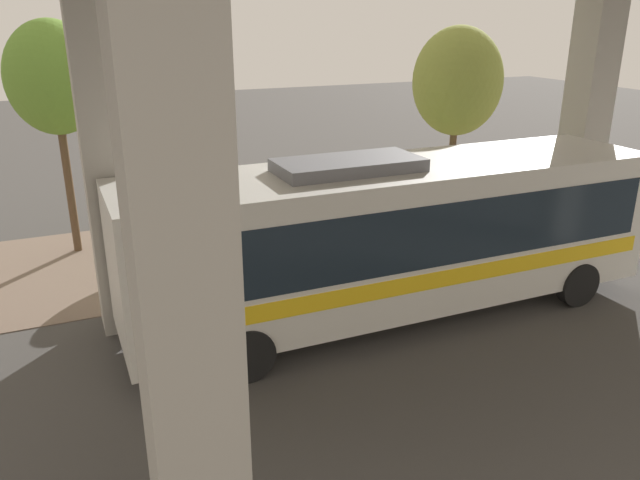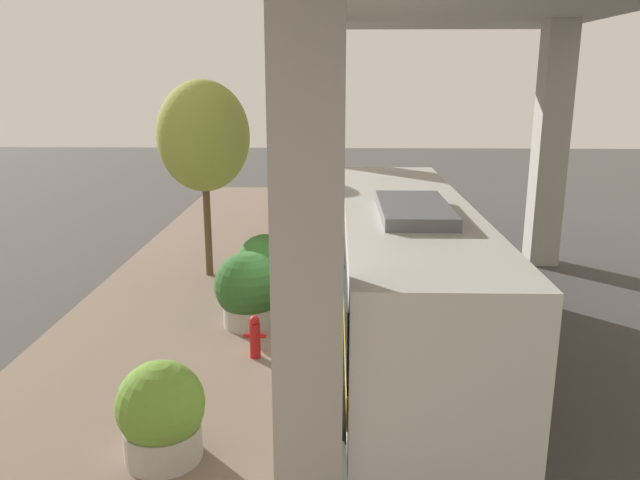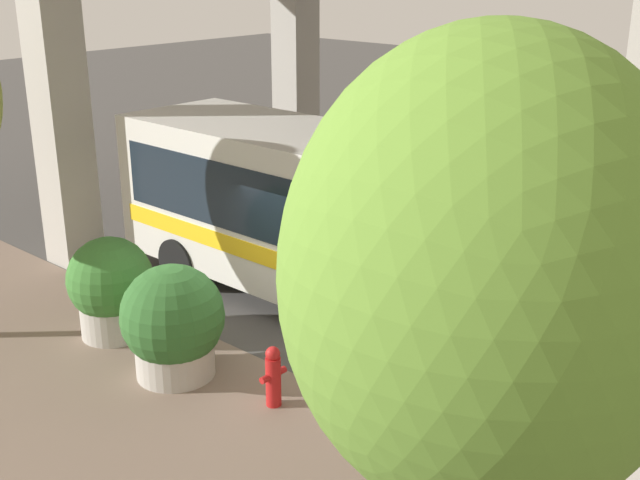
{
  "view_description": "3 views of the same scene",
  "coord_description": "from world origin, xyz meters",
  "px_view_note": "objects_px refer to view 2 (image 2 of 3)",
  "views": [
    {
      "loc": [
        12.84,
        -6.99,
        6.09
      ],
      "look_at": [
        -0.52,
        -1.16,
        0.8
      ],
      "focal_mm": 35.0,
      "sensor_mm": 36.0,
      "label": 1
    },
    {
      "loc": [
        0.86,
        -13.66,
        5.85
      ],
      "look_at": [
        0.49,
        -0.1,
        2.31
      ],
      "focal_mm": 35.0,
      "sensor_mm": 36.0,
      "label": 2
    },
    {
      "loc": [
        -8.11,
        -8.75,
        6.32
      ],
      "look_at": [
        0.23,
        -1.31,
        2.3
      ],
      "focal_mm": 45.0,
      "sensor_mm": 36.0,
      "label": 3
    }
  ],
  "objects_px": {
    "planter_middle": "(161,414)",
    "planter_front": "(248,290)",
    "street_tree_far": "(203,137)",
    "bus": "(405,266)",
    "planter_back": "(265,267)",
    "fire_hydrant": "(255,337)"
  },
  "relations": [
    {
      "from": "planter_middle",
      "to": "planter_front",
      "type": "bearing_deg",
      "value": 83.78
    },
    {
      "from": "planter_middle",
      "to": "street_tree_far",
      "type": "height_order",
      "value": "street_tree_far"
    },
    {
      "from": "planter_front",
      "to": "planter_middle",
      "type": "xyz_separation_m",
      "value": [
        -0.6,
        -5.49,
        -0.12
      ]
    },
    {
      "from": "bus",
      "to": "planter_back",
      "type": "height_order",
      "value": "bus"
    },
    {
      "from": "planter_front",
      "to": "street_tree_far",
      "type": "distance_m",
      "value": 5.45
    },
    {
      "from": "fire_hydrant",
      "to": "planter_front",
      "type": "bearing_deg",
      "value": 101.81
    },
    {
      "from": "planter_front",
      "to": "street_tree_far",
      "type": "xyz_separation_m",
      "value": [
        -1.76,
        3.97,
        3.29
      ]
    },
    {
      "from": "planter_back",
      "to": "street_tree_far",
      "type": "relative_size",
      "value": 0.31
    },
    {
      "from": "planter_front",
      "to": "street_tree_far",
      "type": "bearing_deg",
      "value": 113.9
    },
    {
      "from": "fire_hydrant",
      "to": "planter_front",
      "type": "height_order",
      "value": "planter_front"
    },
    {
      "from": "planter_back",
      "to": "street_tree_far",
      "type": "bearing_deg",
      "value": 133.35
    },
    {
      "from": "fire_hydrant",
      "to": "planter_back",
      "type": "distance_m",
      "value": 3.74
    },
    {
      "from": "bus",
      "to": "street_tree_far",
      "type": "bearing_deg",
      "value": 136.41
    },
    {
      "from": "fire_hydrant",
      "to": "planter_back",
      "type": "xyz_separation_m",
      "value": [
        -0.2,
        3.71,
        0.42
      ]
    },
    {
      "from": "planter_back",
      "to": "street_tree_far",
      "type": "height_order",
      "value": "street_tree_far"
    },
    {
      "from": "street_tree_far",
      "to": "planter_back",
      "type": "bearing_deg",
      "value": -46.65
    },
    {
      "from": "planter_front",
      "to": "street_tree_far",
      "type": "relative_size",
      "value": 0.32
    },
    {
      "from": "bus",
      "to": "planter_back",
      "type": "bearing_deg",
      "value": 138.29
    },
    {
      "from": "fire_hydrant",
      "to": "planter_back",
      "type": "bearing_deg",
      "value": 93.05
    },
    {
      "from": "street_tree_far",
      "to": "planter_middle",
      "type": "bearing_deg",
      "value": -83.0
    },
    {
      "from": "planter_back",
      "to": "street_tree_far",
      "type": "xyz_separation_m",
      "value": [
        -1.94,
        2.05,
        3.29
      ]
    },
    {
      "from": "planter_back",
      "to": "street_tree_far",
      "type": "distance_m",
      "value": 4.33
    }
  ]
}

